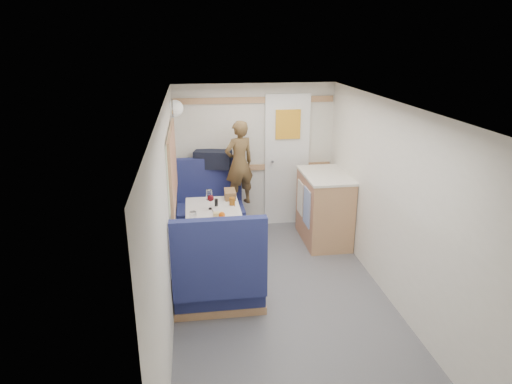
{
  "coord_description": "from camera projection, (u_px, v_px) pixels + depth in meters",
  "views": [
    {
      "loc": [
        -0.84,
        -3.84,
        2.59
      ],
      "look_at": [
        -0.17,
        0.9,
        0.95
      ],
      "focal_mm": 32.0,
      "sensor_mm": 36.0,
      "label": 1
    }
  ],
  "objects": [
    {
      "name": "orange_fruit",
      "position": [
        222.0,
        215.0,
        4.88
      ],
      "size": [
        0.07,
        0.07,
        0.07
      ],
      "primitive_type": "sphere",
      "color": "#DC5609",
      "rests_on": "tray"
    },
    {
      "name": "wall_right",
      "position": [
        400.0,
        211.0,
        4.37
      ],
      "size": [
        0.02,
        4.5,
        2.0
      ],
      "primitive_type": "cube",
      "color": "silver",
      "rests_on": "floor"
    },
    {
      "name": "wall_left",
      "position": [
        168.0,
        223.0,
        4.08
      ],
      "size": [
        0.02,
        4.5,
        2.0
      ],
      "primitive_type": "cube",
      "color": "silver",
      "rests_on": "floor"
    },
    {
      "name": "rear_door",
      "position": [
        287.0,
        158.0,
        6.37
      ],
      "size": [
        0.62,
        0.12,
        1.86
      ],
      "color": "white",
      "rests_on": "wall_back"
    },
    {
      "name": "bench_far",
      "position": [
        211.0,
        216.0,
        6.11
      ],
      "size": [
        0.9,
        0.59,
        1.05
      ],
      "color": "navy",
      "rests_on": "floor"
    },
    {
      "name": "oak_trim_high",
      "position": [
        255.0,
        100.0,
        6.06
      ],
      "size": [
        2.15,
        0.02,
        0.08
      ],
      "primitive_type": "cube",
      "color": "#9E6447",
      "rests_on": "wall_back"
    },
    {
      "name": "wall_back",
      "position": [
        255.0,
        157.0,
        6.33
      ],
      "size": [
        2.2,
        0.02,
        2.0
      ],
      "primitive_type": "cube",
      "color": "silver",
      "rests_on": "floor"
    },
    {
      "name": "dinette_table",
      "position": [
        214.0,
        223.0,
        5.22
      ],
      "size": [
        0.62,
        0.92,
        0.72
      ],
      "color": "white",
      "rests_on": "floor"
    },
    {
      "name": "ledge",
      "position": [
        208.0,
        169.0,
        6.16
      ],
      "size": [
        0.9,
        0.14,
        0.04
      ],
      "primitive_type": "cube",
      "color": "#9E6447",
      "rests_on": "bench_far"
    },
    {
      "name": "bench_near",
      "position": [
        219.0,
        281.0,
        4.49
      ],
      "size": [
        0.9,
        0.59,
        1.05
      ],
      "color": "navy",
      "rests_on": "floor"
    },
    {
      "name": "duffel_bag",
      "position": [
        213.0,
        159.0,
        6.13
      ],
      "size": [
        0.53,
        0.35,
        0.24
      ],
      "primitive_type": "cube",
      "rotation": [
        0.0,
        0.0,
        -0.26
      ],
      "color": "black",
      "rests_on": "ledge"
    },
    {
      "name": "side_window",
      "position": [
        172.0,
        166.0,
        4.94
      ],
      "size": [
        0.04,
        1.3,
        0.72
      ],
      "primitive_type": "cube",
      "color": "#9AA58C",
      "rests_on": "wall_left"
    },
    {
      "name": "pepper_grinder",
      "position": [
        216.0,
        203.0,
        5.22
      ],
      "size": [
        0.04,
        0.04,
        0.1
      ],
      "primitive_type": "cylinder",
      "color": "black",
      "rests_on": "dinette_table"
    },
    {
      "name": "wine_glass",
      "position": [
        211.0,
        199.0,
        5.16
      ],
      "size": [
        0.08,
        0.08,
        0.17
      ],
      "color": "white",
      "rests_on": "dinette_table"
    },
    {
      "name": "person",
      "position": [
        239.0,
        163.0,
        5.95
      ],
      "size": [
        0.48,
        0.41,
        1.12
      ],
      "primitive_type": "imported",
      "rotation": [
        0.0,
        0.0,
        3.55
      ],
      "color": "brown",
      "rests_on": "bench_far"
    },
    {
      "name": "dome_light",
      "position": [
        175.0,
        108.0,
        5.57
      ],
      "size": [
        0.2,
        0.2,
        0.2
      ],
      "primitive_type": "sphere",
      "color": "white",
      "rests_on": "wall_left"
    },
    {
      "name": "oak_trim_low",
      "position": [
        255.0,
        167.0,
        6.36
      ],
      "size": [
        2.15,
        0.02,
        0.08
      ],
      "primitive_type": "cube",
      "color": "#9E6447",
      "rests_on": "wall_back"
    },
    {
      "name": "beer_glass",
      "position": [
        232.0,
        202.0,
        5.26
      ],
      "size": [
        0.07,
        0.07,
        0.11
      ],
      "primitive_type": "cylinder",
      "color": "brown",
      "rests_on": "dinette_table"
    },
    {
      "name": "ceiling",
      "position": [
        291.0,
        109.0,
        3.9
      ],
      "size": [
        4.5,
        4.5,
        0.0
      ],
      "primitive_type": "plane",
      "rotation": [
        3.14,
        0.0,
        0.0
      ],
      "color": "silver",
      "rests_on": "wall_back"
    },
    {
      "name": "bread_loaf",
      "position": [
        230.0,
        194.0,
        5.53
      ],
      "size": [
        0.13,
        0.24,
        0.1
      ],
      "primitive_type": "cube",
      "rotation": [
        0.0,
        0.0,
        -0.01
      ],
      "color": "brown",
      "rests_on": "dinette_table"
    },
    {
      "name": "floor",
      "position": [
        286.0,
        310.0,
        4.55
      ],
      "size": [
        4.5,
        4.5,
        0.0
      ],
      "primitive_type": "plane",
      "color": "#515156",
      "rests_on": "ground"
    },
    {
      "name": "tumbler_left",
      "position": [
        193.0,
        217.0,
        4.81
      ],
      "size": [
        0.07,
        0.07,
        0.12
      ],
      "primitive_type": "cylinder",
      "color": "silver",
      "rests_on": "dinette_table"
    },
    {
      "name": "tray",
      "position": [
        225.0,
        212.0,
        5.09
      ],
      "size": [
        0.3,
        0.37,
        0.02
      ],
      "primitive_type": "cube",
      "rotation": [
        0.0,
        0.0,
        0.11
      ],
      "color": "silver",
      "rests_on": "dinette_table"
    },
    {
      "name": "tumbler_mid",
      "position": [
        209.0,
        195.0,
        5.48
      ],
      "size": [
        0.07,
        0.07,
        0.12
      ],
      "primitive_type": "cylinder",
      "color": "white",
      "rests_on": "dinette_table"
    },
    {
      "name": "galley_counter",
      "position": [
        324.0,
        207.0,
        5.96
      ],
      "size": [
        0.57,
        0.92,
        0.92
      ],
      "color": "#9E6447",
      "rests_on": "floor"
    },
    {
      "name": "cheese_block",
      "position": [
        218.0,
        214.0,
        4.95
      ],
      "size": [
        0.11,
        0.07,
        0.04
      ],
      "primitive_type": "cube",
      "rotation": [
        0.0,
        0.0,
        -0.07
      ],
      "color": "#F1E48B",
      "rests_on": "tray"
    }
  ]
}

